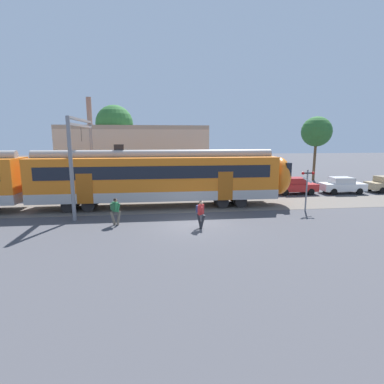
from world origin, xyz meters
name	(u,v)px	position (x,y,z in m)	size (l,w,h in m)	color
ground_plane	(195,225)	(0.00, 0.00, 0.00)	(160.00, 160.00, 0.00)	#424247
track_bed	(4,211)	(-13.22, 5.12, 0.01)	(80.00, 4.40, 0.01)	#605951
commuter_train	(38,179)	(-10.73, 5.12, 2.25)	(38.05, 3.07, 4.73)	#B2ADA8
pedestrian_green	(115,209)	(-4.75, 0.46, 0.99)	(0.69, 0.50, 1.67)	#6B6051
pedestrian_red	(201,212)	(0.25, -0.79, 0.99)	(0.54, 0.67, 1.67)	#28282D
parked_car_red	(294,186)	(10.62, 8.91, 0.78)	(4.02, 1.80, 1.54)	#B22323
parked_car_white	(342,185)	(15.24, 8.64, 0.78)	(4.07, 1.91, 1.54)	silver
catenary_gantry	(82,150)	(-7.50, 5.12, 4.31)	(0.24, 6.64, 6.53)	gray
crossing_signal	(307,183)	(8.38, 2.45, 2.01)	(0.96, 0.22, 3.00)	gray
background_building	(135,157)	(-4.36, 14.62, 3.21)	(14.77, 5.00, 9.20)	#B2A899
street_tree_right	(317,132)	(17.21, 17.48, 5.91)	(3.61, 3.61, 7.75)	brown
street_tree_left	(114,124)	(-6.83, 18.37, 6.75)	(4.19, 4.19, 8.88)	brown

